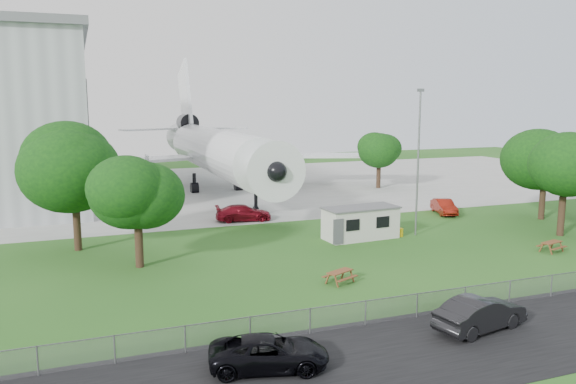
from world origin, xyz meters
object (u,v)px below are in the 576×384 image
object	(u,v)px
airliner	(214,149)
picnic_west	(340,283)
car_centre_sedan	(480,314)
picnic_east	(551,252)
site_cabin	(361,223)

from	to	relation	value
airliner	picnic_west	xyz separation A→B (m)	(-1.28, -38.86, -5.27)
airliner	picnic_west	world-z (taller)	airliner
car_centre_sedan	picnic_east	bearing A→B (deg)	-67.11
airliner	site_cabin	world-z (taller)	airliner
airliner	picnic_west	distance (m)	39.24
site_cabin	airliner	bearing A→B (deg)	100.37
picnic_west	picnic_east	world-z (taller)	same
site_cabin	car_centre_sedan	distance (m)	19.06
site_cabin	car_centre_sedan	world-z (taller)	site_cabin
airliner	site_cabin	xyz separation A→B (m)	(5.32, -29.06, -3.96)
airliner	site_cabin	distance (m)	29.81
site_cabin	car_centre_sedan	xyz separation A→B (m)	(-3.34, -18.76, -0.49)
picnic_west	car_centre_sedan	bearing A→B (deg)	-94.53
site_cabin	car_centre_sedan	size ratio (longest dim) A/B	1.36
airliner	picnic_west	size ratio (longest dim) A/B	26.52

